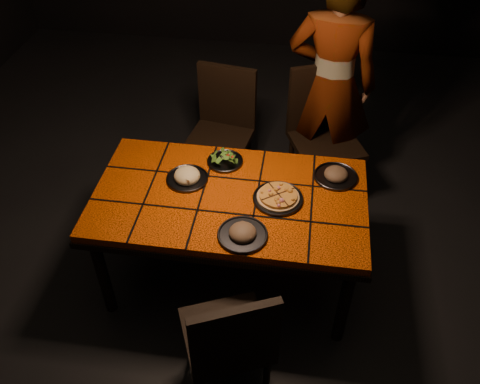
# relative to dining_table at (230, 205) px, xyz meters

# --- Properties ---
(room_shell) EXTENTS (6.04, 7.04, 3.08)m
(room_shell) POSITION_rel_dining_table_xyz_m (0.00, 0.00, 0.83)
(room_shell) COLOR black
(room_shell) RESTS_ON ground
(dining_table) EXTENTS (1.62, 0.92, 0.75)m
(dining_table) POSITION_rel_dining_table_xyz_m (0.00, 0.00, 0.00)
(dining_table) COLOR #DC4906
(dining_table) RESTS_ON ground
(chair_near) EXTENTS (0.56, 0.56, 0.94)m
(chair_near) POSITION_rel_dining_table_xyz_m (0.13, -0.82, -0.13)
(chair_near) COLOR black
(chair_near) RESTS_ON ground
(chair_far_left) EXTENTS (0.51, 0.51, 0.99)m
(chair_far_left) POSITION_rel_dining_table_xyz_m (-0.21, 0.98, -0.10)
(chair_far_left) COLOR black
(chair_far_left) RESTS_ON ground
(chair_far_right) EXTENTS (0.62, 0.62, 1.04)m
(chair_far_right) POSITION_rel_dining_table_xyz_m (0.53, 1.00, -0.08)
(chair_far_right) COLOR black
(chair_far_right) RESTS_ON ground
(diner) EXTENTS (0.70, 0.51, 1.78)m
(diner) POSITION_rel_dining_table_xyz_m (0.56, 1.11, 0.22)
(diner) COLOR brown
(diner) RESTS_ON ground
(plate_pizza) EXTENTS (0.34, 0.34, 0.04)m
(plate_pizza) POSITION_rel_dining_table_xyz_m (0.28, 0.00, 0.10)
(plate_pizza) COLOR #333237
(plate_pizza) RESTS_ON dining_table
(plate_pasta) EXTENTS (0.26, 0.26, 0.08)m
(plate_pasta) POSITION_rel_dining_table_xyz_m (-0.28, 0.10, 0.10)
(plate_pasta) COLOR #333237
(plate_pasta) RESTS_ON dining_table
(plate_salad) EXTENTS (0.23, 0.23, 0.07)m
(plate_salad) POSITION_rel_dining_table_xyz_m (-0.08, 0.30, 0.10)
(plate_salad) COLOR #333237
(plate_salad) RESTS_ON dining_table
(plate_mushroom_a) EXTENTS (0.28, 0.28, 0.09)m
(plate_mushroom_a) POSITION_rel_dining_table_xyz_m (0.12, -0.31, 0.10)
(plate_mushroom_a) COLOR #333237
(plate_mushroom_a) RESTS_ON dining_table
(plate_mushroom_b) EXTENTS (0.27, 0.27, 0.09)m
(plate_mushroom_b) POSITION_rel_dining_table_xyz_m (0.61, 0.25, 0.10)
(plate_mushroom_b) COLOR #333237
(plate_mushroom_b) RESTS_ON dining_table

